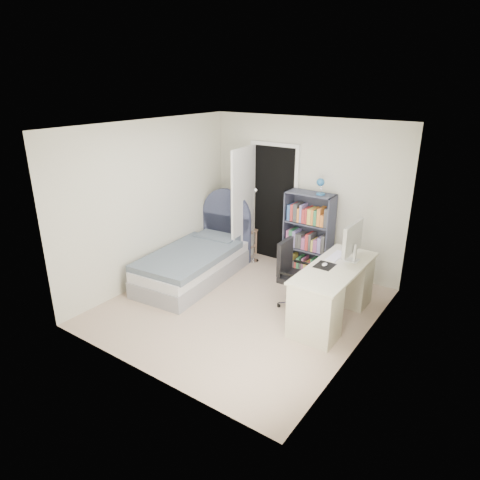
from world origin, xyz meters
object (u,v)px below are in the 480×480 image
Objects in this scene: nightstand at (243,235)px; desk at (334,290)px; bed at (196,261)px; floor_lamp at (254,233)px; bookcase at (309,238)px; office_chair at (292,271)px.

desk is at bearing -27.14° from nightstand.
floor_lamp reaches higher than bed.
bookcase reaches higher than nightstand.
desk reaches higher than bed.
floor_lamp is at bearing -174.25° from bookcase.
bookcase is at bearing 104.63° from office_chair.
office_chair is at bearing -35.52° from nightstand.
bed is 2.33m from desk.
floor_lamp is 0.86× the size of desk.
bed is 2.22× the size of office_chair.
bed is at bearing -93.42° from nightstand.
bookcase is (1.34, -0.08, 0.27)m from nightstand.
bed is at bearing -178.09° from desk.
bed is 3.79× the size of nightstand.
nightstand is 1.36m from bookcase.
floor_lamp is (0.35, -0.17, 0.18)m from nightstand.
nightstand is at bearing 153.13° from floor_lamp.
desk reaches higher than office_chair.
bed is 1.23m from nightstand.
floor_lamp is (0.42, 1.05, 0.26)m from bed.
floor_lamp is at bearing 142.40° from office_chair.
desk is at bearing 1.91° from bed.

